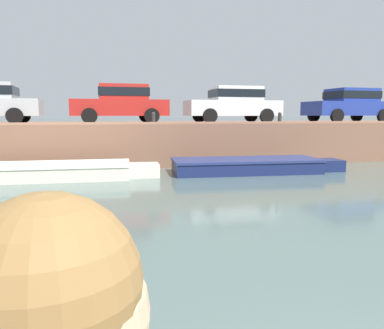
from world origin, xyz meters
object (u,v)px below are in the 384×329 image
at_px(boat_moored_central_navy, 253,165).
at_px(car_centre_white, 233,103).
at_px(boat_moored_west_cream, 57,171).
at_px(car_right_inner_blue, 349,104).
at_px(mooring_bollard_mid, 153,118).
at_px(car_left_inner_red, 121,102).
at_px(mooring_bollard_east, 280,117).

distance_m(boat_moored_central_navy, car_centre_white, 4.37).
xyz_separation_m(boat_moored_west_cream, boat_moored_central_navy, (6.40, -0.11, -0.00)).
distance_m(boat_moored_west_cream, car_right_inner_blue, 13.33).
xyz_separation_m(car_centre_white, mooring_bollard_mid, (-3.71, -1.79, -0.61)).
xyz_separation_m(boat_moored_central_navy, car_left_inner_red, (-4.27, 3.71, 2.23)).
bearing_deg(car_centre_white, car_right_inner_blue, 0.02).
height_order(car_left_inner_red, car_centre_white, same).
distance_m(boat_moored_central_navy, car_left_inner_red, 6.08).
xyz_separation_m(car_left_inner_red, car_right_inner_blue, (10.52, 0.00, 0.00)).
bearing_deg(car_right_inner_blue, car_left_inner_red, -179.99).
relative_size(car_right_inner_blue, mooring_bollard_east, 9.08).
bearing_deg(car_left_inner_red, mooring_bollard_mid, -58.35).
bearing_deg(boat_moored_west_cream, car_left_inner_red, 59.52).
distance_m(boat_moored_central_navy, mooring_bollard_east, 3.14).
bearing_deg(car_left_inner_red, car_right_inner_blue, 0.01).
xyz_separation_m(boat_moored_central_navy, car_right_inner_blue, (6.25, 3.72, 2.23)).
relative_size(boat_moored_central_navy, mooring_bollard_east, 13.52).
relative_size(car_left_inner_red, mooring_bollard_mid, 8.70).
xyz_separation_m(mooring_bollard_mid, mooring_bollard_east, (5.05, 0.00, 0.00)).
height_order(car_left_inner_red, car_right_inner_blue, same).
distance_m(car_centre_white, car_right_inner_blue, 5.70).
relative_size(car_left_inner_red, car_centre_white, 0.95).
bearing_deg(mooring_bollard_mid, car_centre_white, 25.80).
relative_size(boat_moored_central_navy, car_left_inner_red, 1.55).
distance_m(boat_moored_central_navy, mooring_bollard_mid, 4.04).
bearing_deg(boat_moored_west_cream, car_right_inner_blue, 15.93).
relative_size(boat_moored_west_cream, car_right_inner_blue, 1.46).
distance_m(car_left_inner_red, mooring_bollard_east, 6.44).
distance_m(car_right_inner_blue, mooring_bollard_mid, 9.60).
height_order(boat_moored_west_cream, mooring_bollard_east, mooring_bollard_east).
bearing_deg(boat_moored_west_cream, mooring_bollard_east, 12.37).
relative_size(boat_moored_west_cream, boat_moored_central_navy, 0.98).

